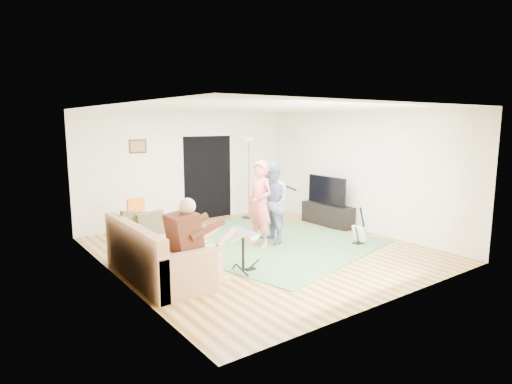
% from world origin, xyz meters
% --- Properties ---
extents(floor, '(6.00, 6.00, 0.00)m').
position_xyz_m(floor, '(0.00, 0.00, 0.00)').
color(floor, brown).
rests_on(floor, ground).
extents(walls, '(5.50, 6.00, 2.70)m').
position_xyz_m(walls, '(0.00, 0.00, 1.35)').
color(walls, '#EFE5CF').
rests_on(walls, floor).
extents(ceiling, '(6.00, 6.00, 0.00)m').
position_xyz_m(ceiling, '(0.00, 0.00, 2.70)').
color(ceiling, white).
rests_on(ceiling, walls).
extents(window_blinds, '(0.00, 2.05, 2.05)m').
position_xyz_m(window_blinds, '(-2.74, 0.20, 1.55)').
color(window_blinds, brown).
rests_on(window_blinds, walls).
extents(doorway, '(2.10, 0.00, 2.10)m').
position_xyz_m(doorway, '(0.55, 2.99, 1.05)').
color(doorway, black).
rests_on(doorway, walls).
extents(picture_frame, '(0.42, 0.03, 0.32)m').
position_xyz_m(picture_frame, '(-1.25, 2.99, 1.90)').
color(picture_frame, '#3F2314').
rests_on(picture_frame, walls).
extents(area_rug, '(4.39, 4.66, 0.02)m').
position_xyz_m(area_rug, '(0.39, 0.34, 0.01)').
color(area_rug, '#476E43').
rests_on(area_rug, floor).
extents(sofa, '(0.92, 2.24, 0.91)m').
position_xyz_m(sofa, '(-2.30, -0.22, 0.30)').
color(sofa, '#AA7E55').
rests_on(sofa, floor).
extents(drummer, '(0.87, 0.49, 1.35)m').
position_xyz_m(drummer, '(-1.87, -0.87, 0.52)').
color(drummer, '#4B2215').
rests_on(drummer, sofa).
extents(drum_kit, '(0.38, 0.69, 0.71)m').
position_xyz_m(drum_kit, '(-1.00, -0.87, 0.31)').
color(drum_kit, black).
rests_on(drum_kit, floor).
extents(singer, '(0.46, 0.66, 1.71)m').
position_xyz_m(singer, '(0.10, 0.17, 0.86)').
color(singer, '#EC666C').
rests_on(singer, floor).
extents(microphone, '(0.06, 0.06, 0.24)m').
position_xyz_m(microphone, '(0.30, 0.17, 1.28)').
color(microphone, black).
rests_on(microphone, singer).
extents(guitarist, '(0.78, 0.92, 1.66)m').
position_xyz_m(guitarist, '(0.43, 0.21, 0.83)').
color(guitarist, '#6E7CA2').
rests_on(guitarist, floor).
extents(guitar_held, '(0.32, 0.60, 0.26)m').
position_xyz_m(guitar_held, '(0.63, 0.21, 1.13)').
color(guitar_held, white).
rests_on(guitar_held, guitarist).
extents(guitar_spare, '(0.27, 0.25, 0.76)m').
position_xyz_m(guitar_spare, '(1.82, -0.88, 0.22)').
color(guitar_spare, black).
rests_on(guitar_spare, floor).
extents(torchiere_lamp, '(0.37, 0.37, 2.06)m').
position_xyz_m(torchiere_lamp, '(1.39, 2.38, 1.41)').
color(torchiere_lamp, black).
rests_on(torchiere_lamp, floor).
extents(dining_chair, '(0.44, 0.46, 0.92)m').
position_xyz_m(dining_chair, '(-1.73, 1.76, 0.33)').
color(dining_chair, beige).
rests_on(dining_chair, floor).
extents(tv_cabinet, '(0.40, 1.40, 0.50)m').
position_xyz_m(tv_cabinet, '(2.50, 0.67, 0.25)').
color(tv_cabinet, black).
rests_on(tv_cabinet, floor).
extents(television, '(0.06, 1.16, 0.66)m').
position_xyz_m(television, '(2.45, 0.67, 0.85)').
color(television, black).
rests_on(television, tv_cabinet).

